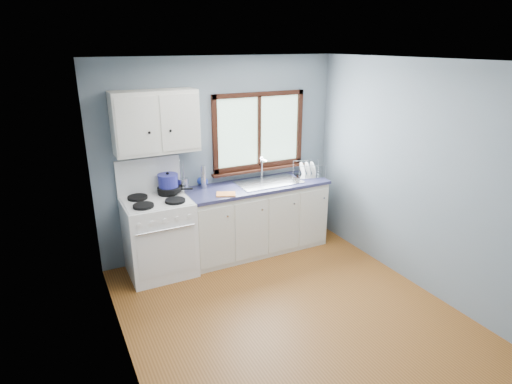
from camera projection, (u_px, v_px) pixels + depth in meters
name	position (u px, v px, depth m)	size (l,w,h in m)	color
floor	(291.00, 316.00, 4.39)	(3.20, 3.60, 0.02)	brown
ceiling	(299.00, 60.00, 3.56)	(3.20, 3.60, 0.02)	white
wall_back	(221.00, 157.00, 5.50)	(3.20, 0.02, 2.50)	slate
wall_front	(461.00, 300.00, 2.45)	(3.20, 0.02, 2.50)	slate
wall_left	(116.00, 234.00, 3.29)	(0.02, 3.60, 2.50)	slate
wall_right	(421.00, 178.00, 4.66)	(0.02, 3.60, 2.50)	slate
gas_range	(159.00, 235.00, 5.06)	(0.76, 0.69, 1.36)	white
base_cabinets	(256.00, 221.00, 5.66)	(1.85, 0.60, 0.88)	silver
countertop	(256.00, 186.00, 5.50)	(1.89, 0.64, 0.04)	#222445
sink	(269.00, 187.00, 5.59)	(0.84, 0.46, 0.44)	silver
window	(259.00, 136.00, 5.62)	(1.36, 0.10, 1.03)	#9EC6A8
upper_cabinets	(155.00, 122.00, 4.80)	(0.95, 0.35, 0.70)	silver
skillet	(170.00, 189.00, 5.10)	(0.44, 0.36, 0.06)	black
stockpot	(168.00, 183.00, 5.09)	(0.25, 0.25, 0.24)	navy
utensil_crock	(183.00, 185.00, 5.21)	(0.14, 0.14, 0.42)	silver
thermos	(203.00, 177.00, 5.30)	(0.07, 0.07, 0.29)	silver
soap_bottle	(205.00, 175.00, 5.38)	(0.11, 0.11, 0.28)	#2843BD
dish_towel	(226.00, 194.00, 5.11)	(0.23, 0.16, 0.02)	orange
dish_rack	(308.00, 172.00, 5.81)	(0.45, 0.39, 0.20)	silver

